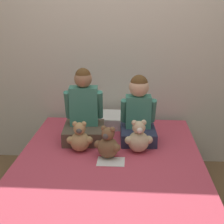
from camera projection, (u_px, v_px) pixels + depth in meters
name	position (u px, v px, depth m)	size (l,w,h in m)	color
ground_plane	(109.00, 216.00, 2.54)	(14.00, 14.00, 0.00)	brown
wall_behind_bed	(117.00, 45.00, 3.11)	(8.00, 0.06, 2.50)	beige
bed	(109.00, 190.00, 2.46)	(1.46, 1.90, 0.50)	#2D2D33
child_on_left	(84.00, 114.00, 2.72)	(0.38, 0.39, 0.63)	brown
child_on_right	(138.00, 113.00, 2.69)	(0.32, 0.35, 0.58)	#282D47
teddy_bear_held_by_left_child	(80.00, 139.00, 2.52)	(0.21, 0.16, 0.25)	tan
teddy_bear_held_by_right_child	(139.00, 138.00, 2.51)	(0.23, 0.17, 0.27)	#D1B78E
teddy_bear_between_children	(108.00, 144.00, 2.41)	(0.21, 0.16, 0.26)	brown
pillow_at_headboard	(115.00, 120.00, 3.07)	(0.51, 0.32, 0.11)	white
sign_card	(111.00, 161.00, 2.38)	(0.21, 0.15, 0.00)	white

